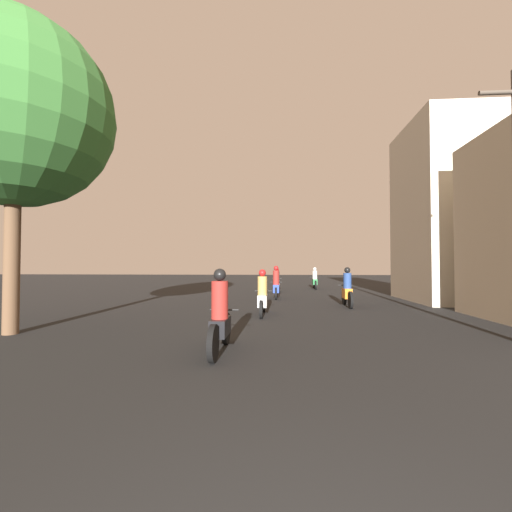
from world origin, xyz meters
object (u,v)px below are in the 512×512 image
(motorcycle_orange, at_px, (347,291))
(motorcycle_green, at_px, (315,280))
(motorcycle_silver, at_px, (277,282))
(motorcycle_black, at_px, (220,319))
(street_tree, at_px, (15,112))
(motorcycle_blue, at_px, (276,285))
(building_right_far, at_px, (452,212))
(motorcycle_white, at_px, (262,297))

(motorcycle_orange, xyz_separation_m, motorcycle_green, (-0.31, 10.43, -0.03))
(motorcycle_silver, xyz_separation_m, motorcycle_green, (2.65, 2.80, -0.00))
(motorcycle_black, height_order, motorcycle_silver, motorcycle_black)
(motorcycle_silver, bearing_deg, motorcycle_black, -101.83)
(street_tree, bearing_deg, motorcycle_black, -14.23)
(motorcycle_blue, height_order, building_right_far, building_right_far)
(motorcycle_black, height_order, motorcycle_white, motorcycle_black)
(motorcycle_black, xyz_separation_m, street_tree, (-5.44, 1.38, 4.84))
(building_right_far, bearing_deg, street_tree, -148.96)
(motorcycle_orange, height_order, motorcycle_green, motorcycle_orange)
(motorcycle_silver, xyz_separation_m, street_tree, (-6.33, -13.87, 4.87))
(motorcycle_orange, relative_size, building_right_far, 0.24)
(motorcycle_blue, bearing_deg, motorcycle_silver, 96.30)
(motorcycle_silver, bearing_deg, motorcycle_blue, -98.32)
(motorcycle_blue, relative_size, street_tree, 0.24)
(motorcycle_orange, bearing_deg, building_right_far, 32.33)
(motorcycle_black, relative_size, motorcycle_white, 1.00)
(street_tree, bearing_deg, motorcycle_green, 61.69)
(motorcycle_orange, height_order, motorcycle_blue, motorcycle_blue)
(motorcycle_white, bearing_deg, building_right_far, 35.86)
(motorcycle_blue, bearing_deg, motorcycle_black, -88.61)
(motorcycle_black, distance_m, motorcycle_blue, 10.92)
(motorcycle_orange, relative_size, motorcycle_green, 1.06)
(motorcycle_silver, distance_m, building_right_far, 10.39)
(motorcycle_black, bearing_deg, motorcycle_silver, 91.33)
(street_tree, bearing_deg, motorcycle_blue, 56.29)
(motorcycle_blue, height_order, motorcycle_silver, motorcycle_blue)
(motorcycle_green, relative_size, street_tree, 0.24)
(motorcycle_white, bearing_deg, motorcycle_blue, 91.38)
(motorcycle_black, distance_m, motorcycle_green, 18.39)
(motorcycle_white, bearing_deg, motorcycle_black, -91.18)
(motorcycle_blue, bearing_deg, motorcycle_green, 75.94)
(motorcycle_orange, relative_size, street_tree, 0.26)
(motorcycle_blue, bearing_deg, motorcycle_orange, -41.94)
(motorcycle_black, xyz_separation_m, motorcycle_white, (0.54, 5.00, -0.02))
(building_right_far, bearing_deg, motorcycle_blue, 175.44)
(motorcycle_white, bearing_deg, street_tree, -143.80)
(motorcycle_green, bearing_deg, street_tree, -117.82)
(motorcycle_silver, height_order, street_tree, street_tree)
(motorcycle_blue, bearing_deg, motorcycle_white, -87.43)
(motorcycle_blue, xyz_separation_m, motorcycle_silver, (-0.01, 4.36, -0.04))
(motorcycle_blue, distance_m, motorcycle_green, 7.63)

